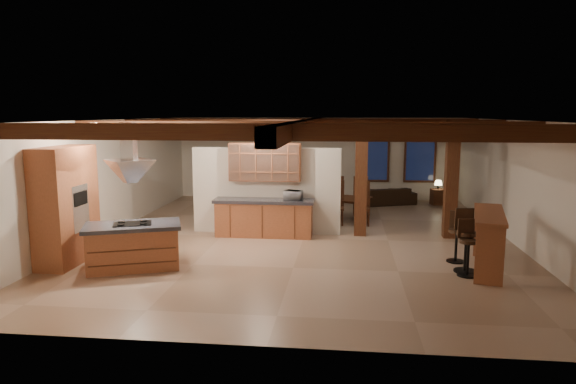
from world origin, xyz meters
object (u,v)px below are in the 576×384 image
Objects in this scene: kitchen_island at (133,246)px; sofa at (386,196)px; dining_table at (336,208)px; bar_counter at (489,231)px.

kitchen_island reaches higher than sofa.
sofa is (1.63, 2.64, -0.04)m from dining_table.
bar_counter is (3.05, -4.54, 0.45)m from dining_table.
dining_table is 5.49m from bar_counter.
dining_table is at bearing 37.31° from sofa.
kitchen_island is 9.64m from sofa.
sofa is at bearing 101.22° from bar_counter.
sofa is at bearing 54.80° from kitchen_island.
kitchen_island is at bearing -107.38° from dining_table.
kitchen_island is at bearing -174.34° from bar_counter.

